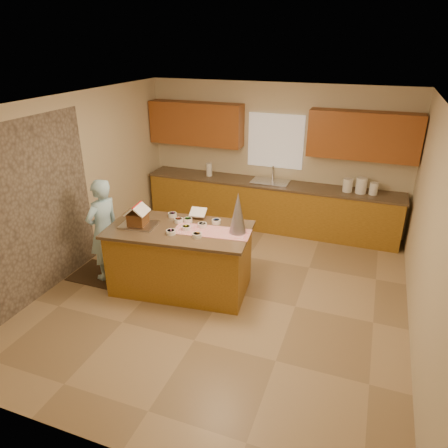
# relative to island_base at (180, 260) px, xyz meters

# --- Properties ---
(floor) EXTENTS (5.50, 5.50, 0.00)m
(floor) POSITION_rel_island_base_xyz_m (0.66, 0.11, -0.47)
(floor) COLOR tan
(floor) RESTS_ON ground
(ceiling) EXTENTS (5.50, 5.50, 0.00)m
(ceiling) POSITION_rel_island_base_xyz_m (0.66, 0.11, 2.23)
(ceiling) COLOR silver
(ceiling) RESTS_ON floor
(wall_back) EXTENTS (5.50, 5.50, 0.00)m
(wall_back) POSITION_rel_island_base_xyz_m (0.66, 2.86, 0.88)
(wall_back) COLOR beige
(wall_back) RESTS_ON floor
(wall_front) EXTENTS (5.50, 5.50, 0.00)m
(wall_front) POSITION_rel_island_base_xyz_m (0.66, -2.64, 0.88)
(wall_front) COLOR beige
(wall_front) RESTS_ON floor
(wall_left) EXTENTS (5.50, 5.50, 0.00)m
(wall_left) POSITION_rel_island_base_xyz_m (-1.84, 0.11, 0.88)
(wall_left) COLOR beige
(wall_left) RESTS_ON floor
(wall_right) EXTENTS (5.50, 5.50, 0.00)m
(wall_right) POSITION_rel_island_base_xyz_m (3.16, 0.11, 0.88)
(wall_right) COLOR beige
(wall_right) RESTS_ON floor
(stone_accent) EXTENTS (0.00, 2.50, 2.50)m
(stone_accent) POSITION_rel_island_base_xyz_m (-1.82, -0.69, 0.78)
(stone_accent) COLOR gray
(stone_accent) RESTS_ON wall_left
(window_curtain) EXTENTS (1.05, 0.03, 1.00)m
(window_curtain) POSITION_rel_island_base_xyz_m (0.66, 2.83, 1.18)
(window_curtain) COLOR white
(window_curtain) RESTS_ON wall_back
(back_counter_base) EXTENTS (4.80, 0.60, 0.88)m
(back_counter_base) POSITION_rel_island_base_xyz_m (0.66, 2.56, -0.03)
(back_counter_base) COLOR #A57122
(back_counter_base) RESTS_ON floor
(back_counter_top) EXTENTS (4.85, 0.63, 0.04)m
(back_counter_top) POSITION_rel_island_base_xyz_m (0.66, 2.56, 0.43)
(back_counter_top) COLOR brown
(back_counter_top) RESTS_ON back_counter_base
(upper_cabinet_left) EXTENTS (1.85, 0.35, 0.80)m
(upper_cabinet_left) POSITION_rel_island_base_xyz_m (-0.89, 2.68, 1.43)
(upper_cabinet_left) COLOR #9A5121
(upper_cabinet_left) RESTS_ON wall_back
(upper_cabinet_right) EXTENTS (1.85, 0.35, 0.80)m
(upper_cabinet_right) POSITION_rel_island_base_xyz_m (2.21, 2.68, 1.43)
(upper_cabinet_right) COLOR #9A5121
(upper_cabinet_right) RESTS_ON wall_back
(sink) EXTENTS (0.70, 0.45, 0.12)m
(sink) POSITION_rel_island_base_xyz_m (0.66, 2.56, 0.42)
(sink) COLOR silver
(sink) RESTS_ON back_counter_top
(faucet) EXTENTS (0.03, 0.03, 0.28)m
(faucet) POSITION_rel_island_base_xyz_m (0.66, 2.74, 0.59)
(faucet) COLOR silver
(faucet) RESTS_ON back_counter_top
(island_base) EXTENTS (2.01, 1.17, 0.94)m
(island_base) POSITION_rel_island_base_xyz_m (0.00, 0.00, 0.00)
(island_base) COLOR #A57122
(island_base) RESTS_ON floor
(island_top) EXTENTS (2.11, 1.26, 0.04)m
(island_top) POSITION_rel_island_base_xyz_m (-0.00, 0.00, 0.49)
(island_top) COLOR brown
(island_top) RESTS_ON island_base
(table_runner) EXTENTS (1.10, 0.50, 0.01)m
(table_runner) POSITION_rel_island_base_xyz_m (0.48, 0.05, 0.51)
(table_runner) COLOR #AE0C1E
(table_runner) RESTS_ON island_top
(baking_tray) EXTENTS (0.53, 0.42, 0.03)m
(baking_tray) POSITION_rel_island_base_xyz_m (-0.58, -0.12, 0.52)
(baking_tray) COLOR silver
(baking_tray) RESTS_ON island_top
(cookbook) EXTENTS (0.25, 0.21, 0.10)m
(cookbook) POSITION_rel_island_base_xyz_m (0.11, 0.42, 0.61)
(cookbook) COLOR white
(cookbook) RESTS_ON island_top
(tinsel_tree) EXTENTS (0.26, 0.26, 0.59)m
(tinsel_tree) POSITION_rel_island_base_xyz_m (0.82, 0.15, 0.80)
(tinsel_tree) COLOR silver
(tinsel_tree) RESTS_ON island_top
(rug) EXTENTS (1.07, 0.70, 0.01)m
(rug) POSITION_rel_island_base_xyz_m (-1.26, -0.10, -0.46)
(rug) COLOR black
(rug) RESTS_ON floor
(boy) EXTENTS (0.51, 0.65, 1.58)m
(boy) POSITION_rel_island_base_xyz_m (-1.21, -0.10, 0.33)
(boy) COLOR #ACDEF5
(boy) RESTS_ON rug
(canister_a) EXTENTS (0.17, 0.17, 0.23)m
(canister_a) POSITION_rel_island_base_xyz_m (2.06, 2.56, 0.57)
(canister_a) COLOR white
(canister_a) RESTS_ON back_counter_top
(canister_b) EXTENTS (0.19, 0.19, 0.27)m
(canister_b) POSITION_rel_island_base_xyz_m (2.29, 2.56, 0.59)
(canister_b) COLOR white
(canister_b) RESTS_ON back_counter_top
(canister_c) EXTENTS (0.15, 0.15, 0.21)m
(canister_c) POSITION_rel_island_base_xyz_m (2.50, 2.56, 0.56)
(canister_c) COLOR white
(canister_c) RESTS_ON back_counter_top
(paper_towel) EXTENTS (0.12, 0.12, 0.25)m
(paper_towel) POSITION_rel_island_base_xyz_m (-0.58, 2.56, 0.58)
(paper_towel) COLOR white
(paper_towel) RESTS_ON back_counter_top
(gingerbread_house) EXTENTS (0.32, 0.33, 0.30)m
(gingerbread_house) POSITION_rel_island_base_xyz_m (-0.58, -0.12, 0.65)
(gingerbread_house) COLOR #573116
(gingerbread_house) RESTS_ON baking_tray
(candy_bowls) EXTENTS (0.83, 0.68, 0.06)m
(candy_bowls) POSITION_rel_island_base_xyz_m (0.11, 0.11, 0.54)
(candy_bowls) COLOR #933193
(candy_bowls) RESTS_ON island_top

